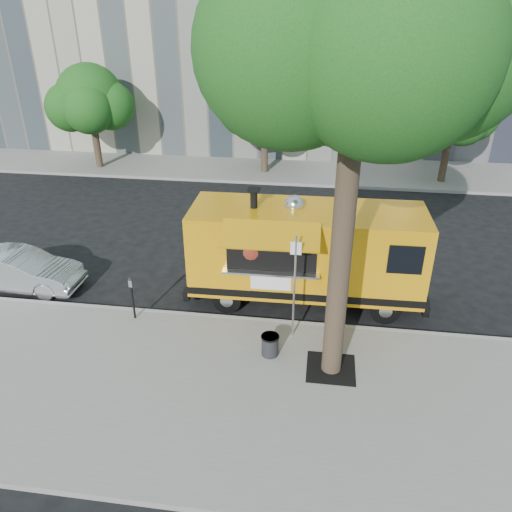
{
  "coord_description": "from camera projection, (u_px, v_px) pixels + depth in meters",
  "views": [
    {
      "loc": [
        2.1,
        -12.67,
        8.34
      ],
      "look_at": [
        0.33,
        0.0,
        1.7
      ],
      "focal_mm": 35.0,
      "sensor_mm": 36.0,
      "label": 1
    }
  ],
  "objects": [
    {
      "name": "food_truck",
      "position": [
        305.0,
        252.0,
        14.77
      ],
      "size": [
        7.15,
        3.38,
        3.52
      ],
      "rotation": [
        0.0,
        0.0,
        0.02
      ],
      "color": "orange",
      "rests_on": "ground"
    },
    {
      "name": "parking_meter",
      "position": [
        132.0,
        293.0,
        13.97
      ],
      "size": [
        0.11,
        0.11,
        1.33
      ],
      "color": "black",
      "rests_on": "sidewalk"
    },
    {
      "name": "street_tree",
      "position": [
        362.0,
        19.0,
        8.77
      ],
      "size": [
        4.68,
        4.68,
        10.27
      ],
      "color": "#33261C",
      "rests_on": "sidewalk"
    },
    {
      "name": "curb",
      "position": [
        240.0,
        320.0,
        14.39
      ],
      "size": [
        60.0,
        0.14,
        0.16
      ],
      "primitive_type": "cube",
      "color": "#999993",
      "rests_on": "ground"
    },
    {
      "name": "far_sidewalk",
      "position": [
        284.0,
        169.0,
        27.07
      ],
      "size": [
        60.0,
        5.0,
        0.15
      ],
      "primitive_type": "cube",
      "color": "gray",
      "rests_on": "ground"
    },
    {
      "name": "sedan",
      "position": [
        20.0,
        270.0,
        15.84
      ],
      "size": [
        3.9,
        1.43,
        1.28
      ],
      "primitive_type": "imported",
      "rotation": [
        0.0,
        0.0,
        1.55
      ],
      "color": "silver",
      "rests_on": "ground"
    },
    {
      "name": "far_tree_b",
      "position": [
        265.0,
        100.0,
        24.76
      ],
      "size": [
        3.6,
        3.6,
        5.5
      ],
      "color": "#33261C",
      "rests_on": "far_sidewalk"
    },
    {
      "name": "tree_well",
      "position": [
        331.0,
        368.0,
        12.39
      ],
      "size": [
        1.2,
        1.2,
        0.02
      ],
      "primitive_type": "cube",
      "color": "black",
      "rests_on": "sidewalk"
    },
    {
      "name": "trash_bin_left",
      "position": [
        334.0,
        337.0,
        13.04
      ],
      "size": [
        0.45,
        0.45,
        0.54
      ],
      "color": "black",
      "rests_on": "sidewalk"
    },
    {
      "name": "trash_bin_right",
      "position": [
        270.0,
        345.0,
        12.75
      ],
      "size": [
        0.48,
        0.48,
        0.57
      ],
      "color": "black",
      "rests_on": "sidewalk"
    },
    {
      "name": "far_tree_a",
      "position": [
        90.0,
        98.0,
        25.55
      ],
      "size": [
        3.42,
        3.42,
        5.36
      ],
      "color": "#33261C",
      "rests_on": "far_sidewalk"
    },
    {
      "name": "sidewalk",
      "position": [
        219.0,
        394.0,
        11.69
      ],
      "size": [
        60.0,
        6.0,
        0.15
      ],
      "primitive_type": "cube",
      "color": "gray",
      "rests_on": "ground"
    },
    {
      "name": "ground",
      "position": [
        245.0,
        305.0,
        15.24
      ],
      "size": [
        120.0,
        120.0,
        0.0
      ],
      "primitive_type": "plane",
      "color": "black",
      "rests_on": "ground"
    },
    {
      "name": "far_tree_c",
      "position": [
        454.0,
        108.0,
        23.45
      ],
      "size": [
        3.24,
        3.24,
        5.21
      ],
      "color": "#33261C",
      "rests_on": "far_sidewalk"
    },
    {
      "name": "sign_post",
      "position": [
        295.0,
        281.0,
        12.84
      ],
      "size": [
        0.28,
        0.06,
        3.0
      ],
      "color": "silver",
      "rests_on": "sidewalk"
    }
  ]
}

